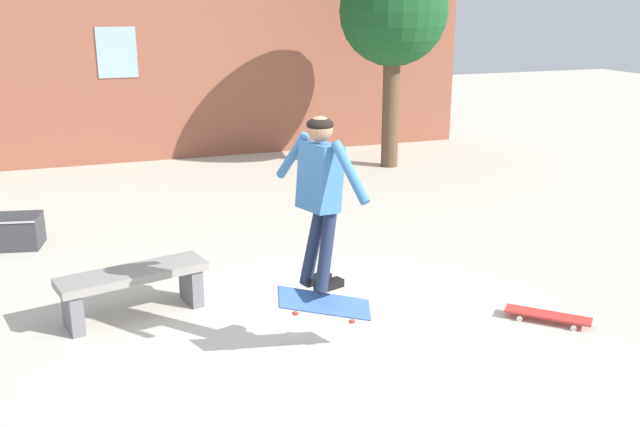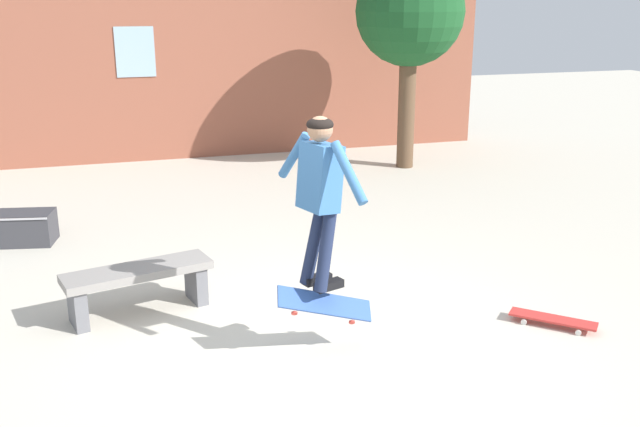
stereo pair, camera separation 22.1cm
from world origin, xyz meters
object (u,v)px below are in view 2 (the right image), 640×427
tree_right (410,14)px  park_bench (138,281)px  skater (320,187)px  skateboard_flipping (325,304)px  skateboard_resting (553,319)px

tree_right → park_bench: size_ratio=2.50×
skater → tree_right: bearing=41.9°
skater → skateboard_flipping: bearing=-79.3°
skateboard_flipping → skateboard_resting: (2.23, -0.12, -0.40)m
skater → park_bench: bearing=120.1°
tree_right → skateboard_resting: 7.16m
skater → skateboard_resting: bearing=-23.1°
tree_right → skateboard_flipping: tree_right is taller
skater → skateboard_flipping: (0.03, -0.05, -1.03)m
skater → skateboard_flipping: skater is taller
skater → skateboard_resting: (2.26, -0.17, -1.43)m
park_bench → skateboard_flipping: size_ratio=1.69×
tree_right → skateboard_resting: size_ratio=5.27×
tree_right → skateboard_resting: bearing=-101.5°
tree_right → skater: tree_right is taller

